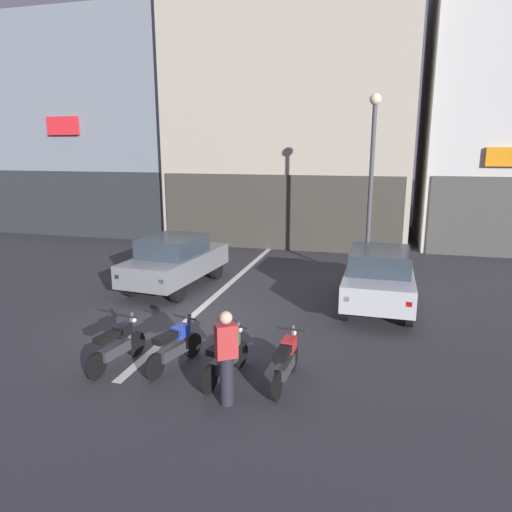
# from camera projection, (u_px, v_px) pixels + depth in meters

# --- Properties ---
(ground_plane) EXTENTS (120.00, 120.00, 0.00)m
(ground_plane) POSITION_uv_depth(u_px,v_px,m) (182.00, 325.00, 11.48)
(ground_plane) COLOR #333338
(lane_centre_line) EXTENTS (0.20, 18.00, 0.01)m
(lane_centre_line) POSITION_uv_depth(u_px,v_px,m) (248.00, 267.00, 17.12)
(lane_centre_line) COLOR silver
(lane_centre_line) RESTS_ON ground
(building_corner_left) EXTENTS (10.22, 8.12, 10.63)m
(building_corner_left) POSITION_uv_depth(u_px,v_px,m) (110.00, 130.00, 25.79)
(building_corner_left) COLOR gray
(building_corner_left) RESTS_ON ground
(building_mid_block) EXTENTS (10.75, 8.85, 11.67)m
(building_mid_block) POSITION_uv_depth(u_px,v_px,m) (298.00, 117.00, 23.00)
(building_mid_block) COLOR #B2A893
(building_mid_block) RESTS_ON ground
(car_grey_crossing_near) EXTENTS (2.12, 4.24, 1.64)m
(car_grey_crossing_near) POSITION_uv_depth(u_px,v_px,m) (175.00, 260.00, 14.45)
(car_grey_crossing_near) COLOR black
(car_grey_crossing_near) RESTS_ON ground
(car_silver_parked_kerbside) EXTENTS (1.79, 4.11, 1.64)m
(car_silver_parked_kerbside) POSITION_uv_depth(u_px,v_px,m) (379.00, 276.00, 12.63)
(car_silver_parked_kerbside) COLOR black
(car_silver_parked_kerbside) RESTS_ON ground
(street_lamp) EXTENTS (0.36, 0.36, 5.91)m
(street_lamp) POSITION_uv_depth(u_px,v_px,m) (372.00, 169.00, 14.50)
(street_lamp) COLOR #47474C
(street_lamp) RESTS_ON ground
(motorcycle_black_row_leftmost) EXTENTS (0.55, 1.65, 0.98)m
(motorcycle_black_row_leftmost) POSITION_uv_depth(u_px,v_px,m) (117.00, 345.00, 9.24)
(motorcycle_black_row_leftmost) COLOR black
(motorcycle_black_row_leftmost) RESTS_ON ground
(motorcycle_blue_row_left_mid) EXTENTS (0.62, 1.63, 0.98)m
(motorcycle_blue_row_left_mid) POSITION_uv_depth(u_px,v_px,m) (175.00, 346.00, 9.19)
(motorcycle_blue_row_left_mid) COLOR black
(motorcycle_blue_row_left_mid) RESTS_ON ground
(motorcycle_green_row_centre) EXTENTS (0.56, 1.65, 0.98)m
(motorcycle_green_row_centre) POSITION_uv_depth(u_px,v_px,m) (226.00, 356.00, 8.72)
(motorcycle_green_row_centre) COLOR black
(motorcycle_green_row_centre) RESTS_ON ground
(motorcycle_red_row_right_mid) EXTENTS (0.55, 1.67, 0.98)m
(motorcycle_red_row_right_mid) POSITION_uv_depth(u_px,v_px,m) (286.00, 361.00, 8.53)
(motorcycle_red_row_right_mid) COLOR black
(motorcycle_red_row_right_mid) RESTS_ON ground
(person_by_motorcycles) EXTENTS (0.42, 0.39, 1.67)m
(person_by_motorcycles) POSITION_uv_depth(u_px,v_px,m) (226.00, 357.00, 7.77)
(person_by_motorcycles) COLOR #23232D
(person_by_motorcycles) RESTS_ON ground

